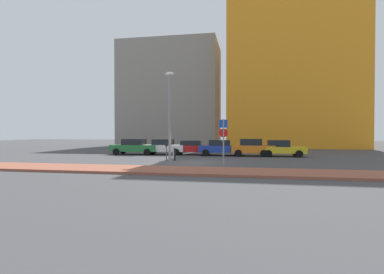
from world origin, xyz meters
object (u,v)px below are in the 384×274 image
at_px(parked_car_red, 193,147).
at_px(parked_car_blue, 221,148).
at_px(parked_car_white, 164,147).
at_px(street_lamp, 170,109).
at_px(traffic_bollard_near, 175,154).
at_px(parked_car_yellow, 280,148).
at_px(parked_car_green, 134,147).
at_px(parking_sign_post, 223,136).
at_px(parked_car_orange, 252,147).
at_px(parking_meter, 166,149).
at_px(traffic_bollard_mid, 173,153).

bearing_deg(parked_car_red, parked_car_blue, -8.26).
height_order(parked_car_white, parked_car_red, parked_car_white).
height_order(street_lamp, traffic_bollard_near, street_lamp).
distance_m(parked_car_red, parked_car_yellow, 8.23).
xyz_separation_m(parked_car_green, parked_car_red, (5.78, 0.65, -0.06)).
relative_size(parked_car_green, parking_sign_post, 1.50).
distance_m(parked_car_blue, parked_car_yellow, 5.36).
bearing_deg(parked_car_orange, parking_meter, -141.55).
bearing_deg(parked_car_white, parked_car_orange, -2.14).
distance_m(parked_car_white, parked_car_orange, 8.57).
xyz_separation_m(parked_car_blue, street_lamp, (-3.33, -6.48, 3.24)).
bearing_deg(parked_car_blue, street_lamp, -117.22).
bearing_deg(parked_car_white, street_lamp, -70.50).
bearing_deg(traffic_bollard_mid, parked_car_red, 81.75).
bearing_deg(parking_meter, parked_car_yellow, 30.53).
bearing_deg(parked_car_blue, parked_car_orange, -3.10).
height_order(parked_car_green, street_lamp, street_lamp).
xyz_separation_m(parked_car_white, parking_sign_post, (6.53, -8.21, 1.18)).
bearing_deg(parked_car_orange, parked_car_red, 174.32).
bearing_deg(parked_car_yellow, parking_meter, -149.47).
bearing_deg(parked_car_yellow, parked_car_blue, 179.20).
xyz_separation_m(parked_car_white, parking_meter, (1.82, -5.68, 0.12)).
distance_m(parked_car_white, parked_car_red, 2.84).
relative_size(parked_car_red, street_lamp, 0.60).
relative_size(parked_car_red, traffic_bollard_near, 4.19).
xyz_separation_m(parked_car_green, parking_meter, (4.77, -5.28, 0.11)).
relative_size(street_lamp, traffic_bollard_mid, 6.52).
relative_size(parking_sign_post, traffic_bollard_near, 3.18).
bearing_deg(parked_car_orange, street_lamp, -134.52).
bearing_deg(street_lamp, parked_car_blue, 62.78).
height_order(parked_car_green, parked_car_white, parked_car_green).
bearing_deg(street_lamp, parked_car_white, 109.50).
bearing_deg(parking_meter, parked_car_white, 107.73).
relative_size(parked_car_green, traffic_bollard_near, 4.77).
xyz_separation_m(parked_car_blue, parked_car_yellow, (5.36, -0.07, -0.01)).
xyz_separation_m(parked_car_green, traffic_bollard_mid, (5.07, -4.23, -0.27)).
relative_size(parked_car_red, parked_car_yellow, 0.92).
bearing_deg(traffic_bollard_mid, parked_car_orange, 33.76).
bearing_deg(parked_car_orange, parking_sign_post, -104.48).
xyz_separation_m(parked_car_white, parked_car_blue, (5.68, -0.16, -0.02)).
xyz_separation_m(parked_car_green, parked_car_white, (2.95, 0.40, -0.01)).
xyz_separation_m(parking_meter, traffic_bollard_near, (0.71, -0.09, -0.41)).
relative_size(parked_car_red, parked_car_blue, 0.93).
relative_size(parked_car_green, parked_car_blue, 1.06).
relative_size(parked_car_blue, parked_car_orange, 1.11).
height_order(parked_car_green, parked_car_yellow, parked_car_green).
bearing_deg(parking_meter, traffic_bollard_near, -7.48).
height_order(parked_car_white, street_lamp, street_lamp).
height_order(parked_car_white, parking_sign_post, parking_sign_post).
height_order(parked_car_red, traffic_bollard_mid, parked_car_red).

